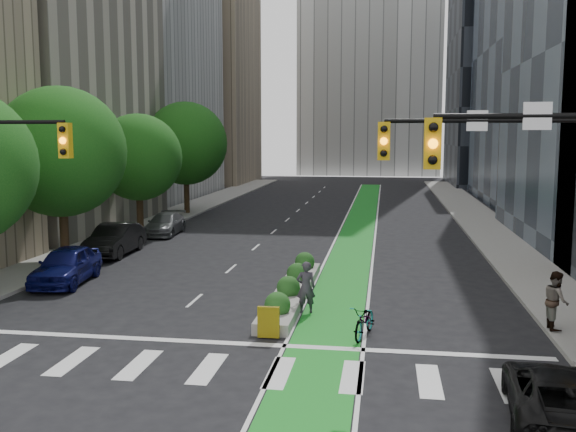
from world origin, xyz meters
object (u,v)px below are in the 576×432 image
(median_planter, at_px, (292,288))
(cyclist, at_px, (306,287))
(parked_car_left_mid, at_px, (115,240))
(pedestrian_near, at_px, (556,300))
(parked_car_left_near, at_px, (66,265))
(parked_car_left_far, at_px, (165,224))
(parked_car_right, at_px, (553,394))
(bicycle, at_px, (365,321))

(median_planter, relative_size, cyclist, 5.38)
(parked_car_left_mid, height_order, pedestrian_near, pedestrian_near)
(parked_car_left_near, relative_size, parked_car_left_far, 1.01)
(parked_car_left_near, relative_size, parked_car_right, 1.10)
(pedestrian_near, bearing_deg, bicycle, 99.94)
(median_planter, height_order, parked_car_right, parked_car_right)
(pedestrian_near, bearing_deg, parked_car_left_near, 75.83)
(bicycle, relative_size, parked_car_left_mid, 0.40)
(median_planter, distance_m, parked_car_right, 12.38)
(median_planter, bearing_deg, parked_car_left_mid, 144.85)
(parked_car_left_mid, distance_m, parked_car_left_far, 7.15)
(parked_car_left_far, bearing_deg, pedestrian_near, -46.03)
(parked_car_left_mid, relative_size, parked_car_right, 1.17)
(cyclist, relative_size, pedestrian_near, 1.00)
(parked_car_left_far, distance_m, pedestrian_near, 26.52)
(pedestrian_near, bearing_deg, parked_car_left_far, 45.61)
(parked_car_left_far, xyz_separation_m, parked_car_right, (17.84, -24.59, -0.08))
(bicycle, distance_m, parked_car_right, 6.96)
(parked_car_left_mid, distance_m, pedestrian_near, 22.55)
(median_planter, distance_m, cyclist, 2.34)
(parked_car_right, bearing_deg, parked_car_left_far, -48.23)
(parked_car_left_near, bearing_deg, cyclist, -22.04)
(cyclist, height_order, parked_car_left_near, cyclist)
(cyclist, bearing_deg, median_planter, -83.96)
(parked_car_left_mid, xyz_separation_m, parked_car_right, (18.11, -17.45, -0.23))
(median_planter, bearing_deg, parked_car_left_far, 125.42)
(parked_car_left_near, relative_size, pedestrian_near, 2.50)
(pedestrian_near, bearing_deg, cyclist, 80.34)
(median_planter, relative_size, parked_car_right, 2.36)
(parked_car_left_near, bearing_deg, bicycle, -29.07)
(bicycle, relative_size, pedestrian_near, 1.05)
(median_planter, relative_size, pedestrian_near, 5.38)
(median_planter, height_order, bicycle, median_planter)
(parked_car_left_far, bearing_deg, parked_car_left_near, -91.75)
(parked_car_left_near, distance_m, parked_car_left_far, 13.76)
(cyclist, distance_m, parked_car_left_far, 20.21)
(median_planter, xyz_separation_m, cyclist, (0.80, -2.12, 0.58))
(parked_car_right, bearing_deg, parked_car_left_mid, -38.13)
(bicycle, height_order, parked_car_right, parked_car_right)
(parked_car_left_mid, bearing_deg, median_planter, -36.99)
(median_planter, height_order, parked_car_left_far, parked_car_left_far)
(bicycle, bearing_deg, parked_car_left_mid, 151.92)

